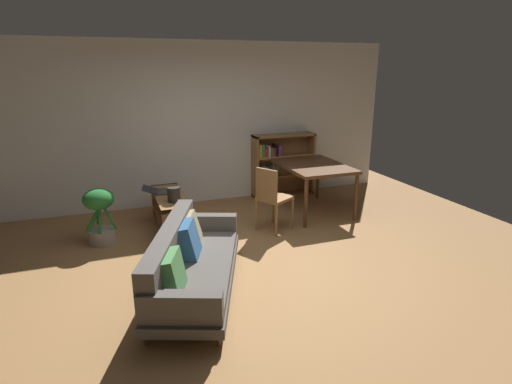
{
  "coord_description": "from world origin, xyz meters",
  "views": [
    {
      "loc": [
        -1.52,
        -4.15,
        2.27
      ],
      "look_at": [
        0.21,
        0.6,
        0.73
      ],
      "focal_mm": 28.62,
      "sensor_mm": 36.0,
      "label": 1
    }
  ],
  "objects": [
    {
      "name": "fabric_couch",
      "position": [
        -0.85,
        -0.26,
        0.32
      ],
      "size": [
        1.4,
        2.14,
        0.69
      ],
      "color": "#56351E",
      "rests_on": "ground_plane"
    },
    {
      "name": "potted_floor_plant",
      "position": [
        -1.73,
        1.33,
        0.44
      ],
      "size": [
        0.41,
        0.48,
        0.76
      ],
      "color": "#9E9389",
      "rests_on": "ground_plane"
    },
    {
      "name": "back_wall_panel",
      "position": [
        0.0,
        2.7,
        1.35
      ],
      "size": [
        6.8,
        0.1,
        2.7
      ],
      "primitive_type": "cube",
      "color": "silver",
      "rests_on": "ground_plane"
    },
    {
      "name": "bookshelf",
      "position": [
        1.34,
        2.52,
        0.56
      ],
      "size": [
        1.14,
        0.31,
        1.14
      ],
      "color": "olive",
      "rests_on": "ground_plane"
    },
    {
      "name": "desk_speaker",
      "position": [
        -0.76,
        1.23,
        0.61
      ],
      "size": [
        0.18,
        0.18,
        0.21
      ],
      "color": "#2D2823",
      "rests_on": "media_console"
    },
    {
      "name": "dining_table",
      "position": [
        1.51,
        1.51,
        0.71
      ],
      "size": [
        0.95,
        1.31,
        0.79
      ],
      "color": "#56351E",
      "rests_on": "ground_plane"
    },
    {
      "name": "dining_chair_near",
      "position": [
        0.57,
        0.95,
        0.53
      ],
      "size": [
        0.57,
        0.55,
        0.94
      ],
      "color": "olive",
      "rests_on": "ground_plane"
    },
    {
      "name": "ground_plane",
      "position": [
        0.0,
        0.0,
        0.0
      ],
      "size": [
        8.16,
        8.16,
        0.0
      ],
      "primitive_type": "plane",
      "color": "#9E7042"
    },
    {
      "name": "open_laptop",
      "position": [
        -0.89,
        1.74,
        0.53
      ],
      "size": [
        0.5,
        0.38,
        0.09
      ],
      "color": "#333338",
      "rests_on": "media_console"
    },
    {
      "name": "media_console",
      "position": [
        -0.77,
        1.52,
        0.24
      ],
      "size": [
        0.42,
        1.29,
        0.51
      ],
      "color": "olive",
      "rests_on": "ground_plane"
    }
  ]
}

